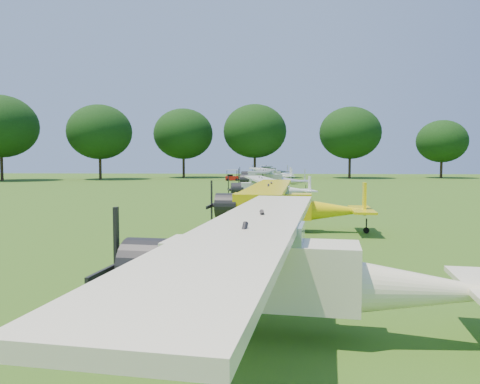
% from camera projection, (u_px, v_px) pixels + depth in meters
% --- Properties ---
extents(ground, '(160.00, 160.00, 0.00)m').
position_uv_depth(ground, '(255.00, 218.00, 25.77)').
color(ground, '#275B16').
rests_on(ground, ground).
extents(tree_belt, '(137.36, 130.27, 14.52)m').
position_uv_depth(tree_belt, '(321.00, 70.00, 25.12)').
color(tree_belt, black).
rests_on(tree_belt, ground).
extents(aircraft_1, '(7.44, 11.82, 2.32)m').
position_uv_depth(aircraft_1, '(291.00, 264.00, 8.42)').
color(aircraft_1, '#F6EFCB').
rests_on(aircraft_1, ground).
extents(aircraft_2, '(7.28, 11.59, 2.28)m').
position_uv_depth(aircraft_2, '(284.00, 202.00, 20.87)').
color(aircraft_2, yellow).
rests_on(aircraft_2, ground).
extents(aircraft_3, '(6.54, 10.37, 2.04)m').
position_uv_depth(aircraft_3, '(268.00, 187.00, 34.55)').
color(aircraft_3, silver).
rests_on(aircraft_3, ground).
extents(aircraft_4, '(7.30, 11.64, 2.29)m').
position_uv_depth(aircraft_4, '(271.00, 178.00, 48.03)').
color(aircraft_4, silver).
rests_on(aircraft_4, ground).
extents(aircraft_5, '(7.26, 11.50, 2.26)m').
position_uv_depth(aircraft_5, '(265.00, 174.00, 61.26)').
color(aircraft_5, silver).
rests_on(aircraft_5, ground).
extents(aircraft_6, '(5.71, 9.09, 1.79)m').
position_uv_depth(aircraft_6, '(275.00, 173.00, 74.38)').
color(aircraft_6, silver).
rests_on(aircraft_6, ground).
extents(aircraft_7, '(7.09, 11.29, 2.22)m').
position_uv_depth(aircraft_7, '(269.00, 170.00, 87.47)').
color(aircraft_7, silver).
rests_on(aircraft_7, ground).
extents(golf_cart, '(2.07, 1.42, 1.66)m').
position_uv_depth(golf_cart, '(232.00, 177.00, 70.53)').
color(golf_cart, red).
rests_on(golf_cart, ground).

